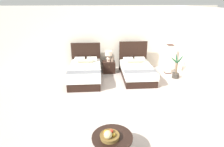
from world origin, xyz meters
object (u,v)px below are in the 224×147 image
(potted_palm, at_px, (176,71))
(coffee_table, at_px, (112,141))
(bed_near_window, at_px, (85,72))
(vase, at_px, (112,59))
(floor_lamp_corner, at_px, (169,59))
(nightstand, at_px, (109,67))
(table_lamp, at_px, (109,55))
(bed_near_corner, at_px, (137,70))
(fruit_bowl, at_px, (109,136))

(potted_palm, bearing_deg, coffee_table, -128.21)
(bed_near_window, distance_m, vase, 1.36)
(vase, relative_size, floor_lamp_corner, 0.16)
(nightstand, bearing_deg, floor_lamp_corner, -8.05)
(bed_near_window, relative_size, coffee_table, 2.68)
(bed_near_window, height_order, table_lamp, bed_near_window)
(coffee_table, bearing_deg, floor_lamp_corner, 56.59)
(bed_near_window, height_order, potted_palm, bed_near_window)
(vase, relative_size, potted_palm, 0.21)
(potted_palm, bearing_deg, nightstand, 160.40)
(table_lamp, bearing_deg, vase, -20.76)
(nightstand, relative_size, table_lamp, 1.15)
(vase, height_order, potted_palm, potted_palm)
(coffee_table, distance_m, potted_palm, 4.86)
(bed_near_window, height_order, coffee_table, bed_near_window)
(nightstand, xyz_separation_m, floor_lamp_corner, (2.52, -0.36, 0.38))
(nightstand, relative_size, floor_lamp_corner, 0.42)
(bed_near_window, relative_size, floor_lamp_corner, 1.74)
(bed_near_corner, xyz_separation_m, table_lamp, (-1.06, 0.73, 0.48))
(bed_near_corner, relative_size, coffee_table, 2.58)
(bed_near_corner, bearing_deg, vase, 143.41)
(bed_near_window, relative_size, table_lamp, 4.71)
(bed_near_corner, distance_m, fruit_bowl, 4.37)
(vase, distance_m, potted_palm, 2.64)
(vase, bearing_deg, table_lamp, 159.24)
(coffee_table, relative_size, fruit_bowl, 2.11)
(bed_near_corner, height_order, table_lamp, bed_near_corner)
(floor_lamp_corner, bearing_deg, coffee_table, -123.41)
(bed_near_corner, height_order, coffee_table, bed_near_corner)
(bed_near_window, distance_m, fruit_bowl, 4.13)
(fruit_bowl, height_order, floor_lamp_corner, floor_lamp_corner)
(vase, height_order, fruit_bowl, vase)
(fruit_bowl, bearing_deg, bed_near_corner, 69.86)
(vase, xyz_separation_m, floor_lamp_corner, (2.36, -0.32, 0.03))
(bed_near_window, height_order, floor_lamp_corner, bed_near_window)
(bed_near_corner, relative_size, vase, 10.35)
(bed_near_window, height_order, bed_near_corner, bed_near_corner)
(bed_near_corner, relative_size, floor_lamp_corner, 1.68)
(table_lamp, xyz_separation_m, potted_palm, (2.63, -0.96, -0.50))
(bed_near_corner, distance_m, coffee_table, 4.29)
(bed_near_window, distance_m, nightstand, 1.23)
(table_lamp, distance_m, vase, 0.25)
(nightstand, height_order, floor_lamp_corner, floor_lamp_corner)
(bed_near_corner, xyz_separation_m, vase, (-0.90, 0.67, 0.29))
(bed_near_corner, height_order, potted_palm, bed_near_corner)
(bed_near_window, bearing_deg, floor_lamp_corner, 5.91)
(bed_near_window, relative_size, bed_near_corner, 1.04)
(table_lamp, distance_m, fruit_bowl, 4.85)
(nightstand, xyz_separation_m, potted_palm, (2.63, -0.94, 0.03))
(potted_palm, bearing_deg, vase, 160.06)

